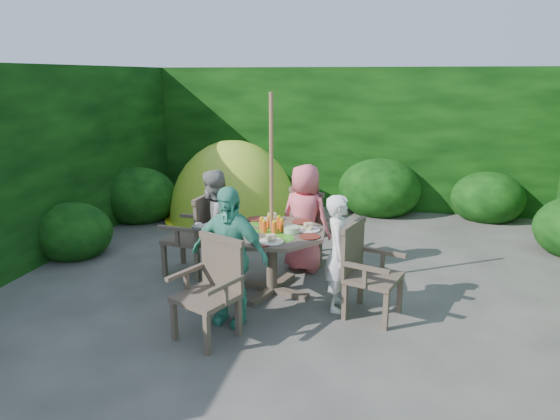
% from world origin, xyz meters
% --- Properties ---
extents(ground, '(60.00, 60.00, 0.00)m').
position_xyz_m(ground, '(0.00, 0.00, 0.00)').
color(ground, '#413F3A').
rests_on(ground, ground).
extents(hedge_enclosure, '(9.00, 9.00, 2.50)m').
position_xyz_m(hedge_enclosure, '(0.00, 1.33, 1.25)').
color(hedge_enclosure, black).
rests_on(hedge_enclosure, ground).
extents(patio_table, '(1.55, 1.55, 0.87)m').
position_xyz_m(patio_table, '(-0.42, -0.37, 0.61)').
color(patio_table, '#42362B').
rests_on(patio_table, ground).
extents(parasol_pole, '(0.05, 0.05, 2.20)m').
position_xyz_m(parasol_pole, '(-0.43, -0.36, 1.10)').
color(parasol_pole, '#8D5E38').
rests_on(parasol_pole, ground).
extents(garden_chair_right, '(0.63, 0.67, 0.92)m').
position_xyz_m(garden_chair_right, '(0.63, -0.68, 0.49)').
color(garden_chair_right, '#42362B').
rests_on(garden_chair_right, ground).
extents(garden_chair_left, '(0.57, 0.63, 0.96)m').
position_xyz_m(garden_chair_left, '(-1.47, -0.04, 0.51)').
color(garden_chair_left, '#42362B').
rests_on(garden_chair_left, ground).
extents(garden_chair_back, '(0.74, 0.72, 0.94)m').
position_xyz_m(garden_chair_back, '(-0.13, 0.69, 0.50)').
color(garden_chair_back, '#42362B').
rests_on(garden_chair_back, ground).
extents(garden_chair_front, '(0.68, 0.65, 0.90)m').
position_xyz_m(garden_chair_front, '(-0.73, -1.42, 0.48)').
color(garden_chair_front, '#42362B').
rests_on(garden_chair_front, ground).
extents(child_right, '(0.31, 0.45, 1.22)m').
position_xyz_m(child_right, '(0.34, -0.59, 0.61)').
color(child_right, white).
rests_on(child_right, ground).
extents(child_left, '(0.70, 0.78, 1.32)m').
position_xyz_m(child_left, '(-1.19, -0.14, 0.66)').
color(child_left, gray).
rests_on(child_left, ground).
extents(child_back, '(0.75, 0.61, 1.33)m').
position_xyz_m(child_back, '(-0.20, 0.40, 0.67)').
color(child_back, '#FF6976').
rests_on(child_back, ground).
extents(child_front, '(0.85, 0.47, 1.37)m').
position_xyz_m(child_front, '(-0.66, -1.13, 0.69)').
color(child_front, '#4BB091').
rests_on(child_front, ground).
extents(dome_tent, '(2.32, 2.32, 2.66)m').
position_xyz_m(dome_tent, '(-1.79, 2.38, 0.00)').
color(dome_tent, '#92C926').
rests_on(dome_tent, ground).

